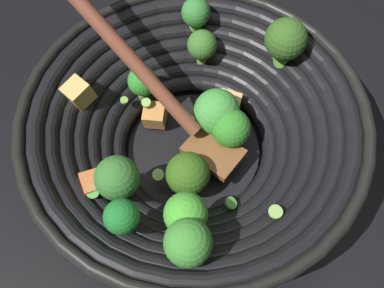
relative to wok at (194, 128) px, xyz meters
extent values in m
plane|color=black|center=(0.00, 0.00, -0.06)|extent=(4.00, 4.00, 0.00)
cylinder|color=black|center=(0.00, 0.00, -0.06)|extent=(0.18, 0.18, 0.01)
torus|color=black|center=(0.00, 0.00, -0.04)|extent=(0.23, 0.23, 0.02)
torus|color=black|center=(0.00, 0.00, -0.03)|extent=(0.26, 0.26, 0.02)
torus|color=black|center=(0.00, 0.00, -0.02)|extent=(0.29, 0.29, 0.02)
torus|color=black|center=(0.00, 0.00, -0.01)|extent=(0.32, 0.32, 0.02)
torus|color=black|center=(0.00, 0.00, 0.00)|extent=(0.34, 0.34, 0.02)
torus|color=black|center=(0.00, 0.00, 0.01)|extent=(0.37, 0.37, 0.02)
torus|color=black|center=(0.00, 0.00, 0.02)|extent=(0.40, 0.40, 0.02)
torus|color=black|center=(0.00, 0.00, 0.03)|extent=(0.42, 0.42, 0.01)
cylinder|color=#74C14C|center=(0.10, -0.12, 0.01)|extent=(0.04, 0.03, 0.03)
sphere|color=#345E1F|center=(0.10, -0.12, 0.04)|extent=(0.05, 0.05, 0.05)
cylinder|color=#85C258|center=(-0.12, 0.08, 0.01)|extent=(0.02, 0.02, 0.02)
sphere|color=#1E742A|center=(-0.12, 0.08, 0.04)|extent=(0.04, 0.04, 0.04)
cylinder|color=#679445|center=(0.07, 0.06, -0.02)|extent=(0.02, 0.02, 0.02)
sphere|color=green|center=(0.07, 0.06, 0.00)|extent=(0.04, 0.04, 0.04)
cylinder|color=#81AB5D|center=(-0.05, 0.01, -0.04)|extent=(0.03, 0.03, 0.01)
sphere|color=#335F18|center=(-0.05, 0.01, -0.01)|extent=(0.05, 0.05, 0.05)
cylinder|color=#7EC353|center=(0.02, -0.03, -0.04)|extent=(0.03, 0.02, 0.02)
sphere|color=green|center=(0.02, -0.03, 0.00)|extent=(0.06, 0.06, 0.06)
cylinder|color=#61943C|center=(0.00, -0.05, -0.03)|extent=(0.02, 0.03, 0.02)
sphere|color=#338A28|center=(0.00, -0.05, -0.01)|extent=(0.05, 0.05, 0.05)
cylinder|color=#69B245|center=(0.16, -0.01, 0.01)|extent=(0.02, 0.02, 0.02)
sphere|color=#368235|center=(0.16, -0.01, 0.04)|extent=(0.04, 0.04, 0.04)
cylinder|color=#88AC58|center=(-0.12, 0.02, 0.00)|extent=(0.03, 0.03, 0.02)
sphere|color=green|center=(-0.12, 0.02, 0.03)|extent=(0.05, 0.05, 0.05)
cylinder|color=olive|center=(0.12, -0.02, -0.02)|extent=(0.02, 0.02, 0.02)
sphere|color=#3B742A|center=(0.12, -0.02, 0.01)|extent=(0.04, 0.04, 0.04)
cylinder|color=#70B141|center=(-0.07, 0.09, -0.01)|extent=(0.03, 0.03, 0.02)
sphere|color=#35732F|center=(-0.07, 0.09, 0.02)|extent=(0.05, 0.05, 0.05)
cylinder|color=#76B955|center=(-0.15, 0.02, 0.01)|extent=(0.03, 0.02, 0.02)
sphere|color=#3D8E34|center=(-0.15, 0.02, 0.04)|extent=(0.05, 0.05, 0.05)
cube|color=#DDB763|center=(0.05, 0.14, 0.01)|extent=(0.04, 0.04, 0.03)
cube|color=#E3AF64|center=(0.05, -0.05, -0.03)|extent=(0.04, 0.04, 0.04)
cube|color=#D5723F|center=(-0.07, 0.12, 0.00)|extent=(0.03, 0.04, 0.03)
cube|color=#D68D46|center=(0.04, 0.05, -0.03)|extent=(0.04, 0.03, 0.03)
cube|color=#E3C270|center=(0.05, -0.02, -0.04)|extent=(0.03, 0.04, 0.03)
cylinder|color=#6BC651|center=(-0.09, -0.04, -0.02)|extent=(0.02, 0.02, 0.01)
cylinder|color=#99D166|center=(0.06, 0.09, -0.01)|extent=(0.01, 0.01, 0.01)
cylinder|color=#99D166|center=(-0.05, 0.05, -0.03)|extent=(0.02, 0.01, 0.01)
cylinder|color=#99D166|center=(0.05, 0.06, -0.01)|extent=(0.01, 0.01, 0.01)
cylinder|color=#99D166|center=(-0.12, -0.08, 0.01)|extent=(0.02, 0.02, 0.00)
cylinder|color=#56B247|center=(-0.08, 0.12, 0.01)|extent=(0.02, 0.02, 0.01)
cube|color=brown|center=(-0.02, -0.02, -0.02)|extent=(0.08, 0.09, 0.01)
cylinder|color=brown|center=(0.08, 0.08, 0.07)|extent=(0.17, 0.19, 0.17)
camera|label=1|loc=(-0.27, 0.02, 0.45)|focal=39.90mm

